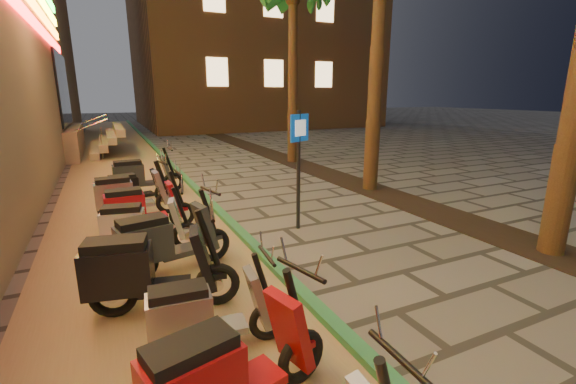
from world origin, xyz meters
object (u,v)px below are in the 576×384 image
scooter_6 (203,315)px  pedestrian_sign (299,154)px  scooter_12 (134,188)px  scooter_7 (143,271)px  scooter_5 (224,373)px  scooter_9 (139,226)px  scooter_13 (140,176)px  scooter_8 (163,241)px  scooter_11 (128,195)px  scooter_10 (139,208)px

scooter_6 → pedestrian_sign: bearing=54.2°
pedestrian_sign → scooter_6: (-2.62, -3.02, -1.05)m
scooter_12 → scooter_7: bearing=-105.1°
scooter_5 → scooter_9: size_ratio=1.07×
scooter_5 → scooter_13: bearing=74.8°
scooter_5 → scooter_8: (-0.04, 3.03, 0.01)m
scooter_7 → scooter_11: size_ratio=1.05×
pedestrian_sign → scooter_8: (-2.72, -0.97, -0.97)m
scooter_7 → scooter_13: (0.48, 6.03, -0.02)m
scooter_5 → scooter_9: bearing=79.4°
scooter_5 → scooter_7: 2.09m
scooter_6 → scooter_11: 5.13m
scooter_9 → scooter_11: bearing=102.5°
scooter_9 → scooter_11: scooter_11 is taller
scooter_5 → scooter_7: size_ratio=0.93×
scooter_5 → scooter_12: scooter_5 is taller
scooter_5 → scooter_10: 5.07m
pedestrian_sign → scooter_6: 4.13m
scooter_5 → scooter_11: size_ratio=0.98×
scooter_10 → scooter_7: bearing=-95.7°
scooter_11 → scooter_7: bearing=-94.1°
scooter_6 → scooter_12: bearing=97.2°
pedestrian_sign → scooter_5: (-2.68, -4.00, -0.98)m
scooter_10 → scooter_13: bearing=83.3°
scooter_13 → scooter_6: bearing=-92.2°
scooter_7 → scooter_12: (0.24, 4.99, -0.10)m
scooter_9 → scooter_10: 1.05m
pedestrian_sign → scooter_13: 4.94m
pedestrian_sign → scooter_10: bearing=135.4°
scooter_8 → scooter_9: 1.03m
scooter_11 → scooter_10: bearing=-85.0°
scooter_8 → scooter_10: (-0.15, 2.04, -0.02)m
scooter_9 → scooter_10: bearing=95.7°
scooter_8 → scooter_11: bearing=82.9°
scooter_7 → scooter_10: size_ratio=1.10×
scooter_7 → scooter_13: scooter_7 is taller
scooter_8 → scooter_13: (0.12, 5.06, 0.01)m
pedestrian_sign → scooter_11: size_ratio=1.34×
scooter_10 → scooter_12: size_ratio=1.11×
scooter_9 → scooter_11: (-0.05, 2.08, 0.05)m
scooter_9 → scooter_6: bearing=-72.3°
scooter_6 → scooter_11: bearing=99.6°
scooter_11 → scooter_6: bearing=-88.7°
scooter_6 → scooter_10: bearing=98.7°
scooter_5 → scooter_6: 0.99m
scooter_7 → scooter_8: (0.36, 0.97, -0.03)m
scooter_5 → scooter_11: (-0.33, 6.10, 0.01)m
scooter_6 → scooter_12: size_ratio=0.99×
scooter_5 → scooter_10: (-0.19, 5.07, -0.01)m
scooter_10 → scooter_11: scooter_11 is taller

